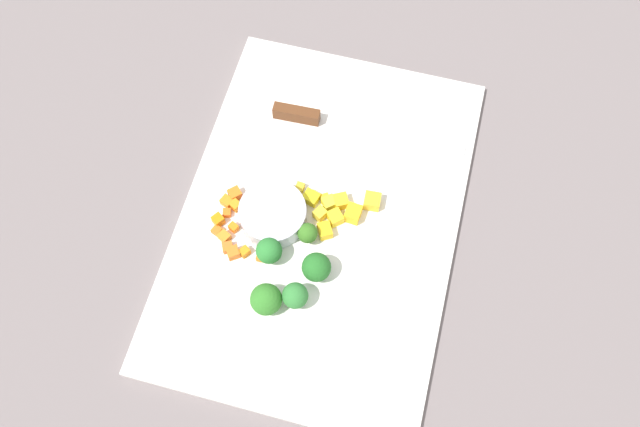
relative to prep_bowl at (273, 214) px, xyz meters
The scene contains 31 objects.
ground_plane 0.07m from the prep_bowl, 108.24° to the left, with size 4.00×4.00×0.00m, color slate.
cutting_board 0.07m from the prep_bowl, 108.24° to the left, with size 0.56×0.39×0.01m, color white.
prep_bowl is the anchor object (origin of this frame).
chef_knife 0.18m from the prep_bowl, 168.33° to the left, with size 0.03×0.29×0.02m.
carrot_dice_0 0.08m from the prep_bowl, 61.12° to the right, with size 0.01×0.01×0.01m, color orange.
carrot_dice_1 0.08m from the prep_bowl, 30.22° to the right, with size 0.02×0.02×0.01m, color orange.
carrot_dice_2 0.08m from the prep_bowl, 38.97° to the right, with size 0.01×0.01×0.01m, color orange.
carrot_dice_3 0.06m from the prep_bowl, 93.90° to the right, with size 0.01×0.01×0.01m, color orange.
carrot_dice_4 0.08m from the prep_bowl, 71.75° to the right, with size 0.01×0.01×0.02m, color orange.
carrot_dice_5 0.07m from the prep_bowl, 95.62° to the right, with size 0.02×0.01×0.01m, color orange.
carrot_dice_6 0.07m from the prep_bowl, 51.68° to the right, with size 0.02×0.01×0.01m, color orange.
carrot_dice_7 0.07m from the prep_bowl, 21.53° to the right, with size 0.01×0.01×0.01m, color orange.
carrot_dice_8 0.07m from the prep_bowl, 111.65° to the right, with size 0.02×0.02×0.01m, color orange.
carrot_dice_9 0.06m from the prep_bowl, 59.87° to the right, with size 0.01×0.01×0.01m, color orange.
carrot_dice_10 0.07m from the prep_bowl, 81.74° to the right, with size 0.01×0.01×0.01m, color orange.
carrot_dice_11 0.06m from the prep_bowl, ahead, with size 0.01×0.01×0.01m, color orange.
pepper_dice_0 0.08m from the prep_bowl, 129.08° to the left, with size 0.01×0.01×0.01m, color yellow.
pepper_dice_1 0.08m from the prep_bowl, 88.44° to the left, with size 0.02×0.02×0.02m, color yellow.
pepper_dice_2 0.07m from the prep_bowl, 110.76° to the left, with size 0.01×0.02×0.02m, color yellow.
pepper_dice_3 0.09m from the prep_bowl, 105.71° to the left, with size 0.02×0.02×0.02m, color yellow.
pepper_dice_4 0.11m from the prep_bowl, 106.66° to the left, with size 0.02×0.02×0.02m, color yellow.
pepper_dice_5 0.14m from the prep_bowl, 114.28° to the left, with size 0.02×0.02×0.02m, color yellow.
pepper_dice_6 0.10m from the prep_bowl, 118.69° to the left, with size 0.02×0.02×0.02m, color yellow.
pepper_dice_7 0.08m from the prep_bowl, 119.91° to the left, with size 0.02×0.02×0.02m, color yellow.
pepper_dice_8 0.06m from the prep_bowl, 134.07° to the left, with size 0.02×0.02×0.02m, color yellow.
pepper_dice_9 0.06m from the prep_bowl, 156.44° to the left, with size 0.01×0.01×0.01m, color yellow.
broccoli_floret_0 0.12m from the prep_bowl, 29.12° to the left, with size 0.04×0.04×0.04m.
broccoli_floret_1 0.06m from the prep_bowl, 11.71° to the left, with size 0.04×0.04×0.04m.
broccoli_floret_2 0.10m from the prep_bowl, 51.71° to the left, with size 0.04×0.04×0.04m.
broccoli_floret_3 0.06m from the prep_bowl, 72.40° to the left, with size 0.03×0.03×0.04m.
broccoli_floret_4 0.12m from the prep_bowl, 12.44° to the left, with size 0.04×0.04×0.04m.
Camera 1 is at (0.37, 0.10, 0.86)m, focal length 36.90 mm.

